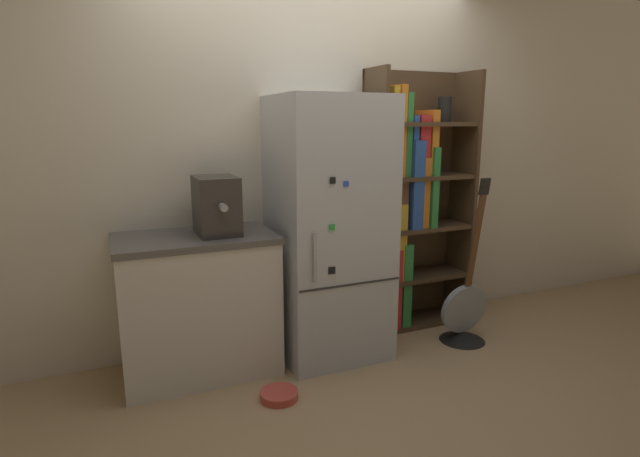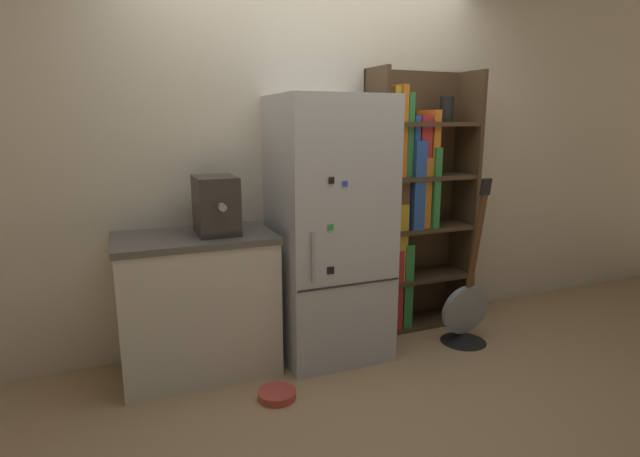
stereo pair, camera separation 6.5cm
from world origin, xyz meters
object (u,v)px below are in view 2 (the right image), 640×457
(espresso_machine, at_px, (216,205))
(guitar, at_px, (465,319))
(bookshelf, at_px, (407,206))
(refrigerator, at_px, (328,229))
(pet_bowl, at_px, (277,394))

(espresso_machine, distance_m, guitar, 1.91)
(espresso_machine, bearing_deg, bookshelf, 6.02)
(refrigerator, relative_size, espresso_machine, 4.51)
(pet_bowl, bearing_deg, bookshelf, 28.04)
(guitar, xyz_separation_m, pet_bowl, (-1.46, -0.21, -0.14))
(refrigerator, bearing_deg, pet_bowl, -137.94)
(espresso_machine, relative_size, guitar, 0.32)
(bookshelf, relative_size, guitar, 1.61)
(refrigerator, xyz_separation_m, guitar, (0.95, -0.26, -0.68))
(refrigerator, xyz_separation_m, bookshelf, (0.72, 0.19, 0.08))
(refrigerator, distance_m, espresso_machine, 0.75)
(guitar, distance_m, pet_bowl, 1.48)
(bookshelf, distance_m, guitar, 0.91)
(bookshelf, xyz_separation_m, pet_bowl, (-1.23, -0.66, -0.90))
(bookshelf, height_order, pet_bowl, bookshelf)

